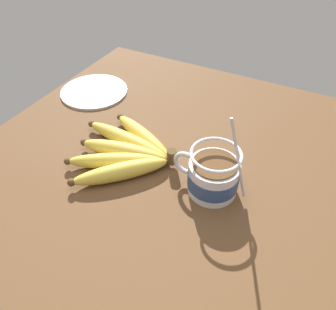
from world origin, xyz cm
name	(u,v)px	position (x,y,z in cm)	size (l,w,h in cm)	color
table	(181,183)	(0.00, 0.00, 1.42)	(90.45, 90.45, 2.83)	brown
coffee_mug	(212,177)	(-6.21, 0.38, 6.54)	(14.45, 9.42, 17.21)	silver
banana_bunch	(126,151)	(12.82, -0.21, 4.55)	(23.59, 24.55, 4.16)	#4C381E
small_plate	(94,91)	(34.82, -18.14, 3.13)	(17.68, 17.68, 0.60)	silver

